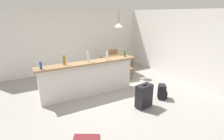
% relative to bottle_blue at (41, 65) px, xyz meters
% --- Properties ---
extents(ground_plane, '(13.00, 13.00, 0.05)m').
position_rel_bottle_blue_xyz_m(ground_plane, '(1.69, -0.38, -1.16)').
color(ground_plane, gray).
extents(wall_back, '(6.60, 0.10, 2.50)m').
position_rel_bottle_blue_xyz_m(wall_back, '(1.69, 2.67, 0.12)').
color(wall_back, silver).
rests_on(wall_back, ground_plane).
extents(wall_right, '(0.10, 6.00, 2.50)m').
position_rel_bottle_blue_xyz_m(wall_right, '(4.74, -0.08, 0.12)').
color(wall_right, silver).
rests_on(wall_right, ground_plane).
extents(partition_half_wall, '(2.80, 0.20, 0.98)m').
position_rel_bottle_blue_xyz_m(partition_half_wall, '(1.28, 0.08, -0.64)').
color(partition_half_wall, silver).
rests_on(partition_half_wall, ground_plane).
extents(bar_countertop, '(2.96, 0.40, 0.05)m').
position_rel_bottle_blue_xyz_m(bar_countertop, '(1.28, 0.08, -0.13)').
color(bar_countertop, '#93704C').
rests_on(bar_countertop, partition_half_wall).
extents(bottle_blue, '(0.06, 0.06, 0.20)m').
position_rel_bottle_blue_xyz_m(bottle_blue, '(0.00, 0.00, 0.00)').
color(bottle_blue, '#284C89').
rests_on(bottle_blue, bar_countertop).
extents(bottle_amber, '(0.07, 0.07, 0.27)m').
position_rel_bottle_blue_xyz_m(bottle_amber, '(0.62, 0.12, 0.04)').
color(bottle_amber, '#9E661E').
rests_on(bottle_amber, bar_countertop).
extents(bottle_clear, '(0.06, 0.06, 0.29)m').
position_rel_bottle_blue_xyz_m(bottle_clear, '(1.29, 0.09, 0.05)').
color(bottle_clear, silver).
rests_on(bottle_clear, bar_countertop).
extents(bottle_white, '(0.06, 0.06, 0.25)m').
position_rel_bottle_blue_xyz_m(bottle_white, '(1.87, 0.01, 0.03)').
color(bottle_white, silver).
rests_on(bottle_white, bar_countertop).
extents(bottle_green, '(0.06, 0.06, 0.20)m').
position_rel_bottle_blue_xyz_m(bottle_green, '(2.55, 0.10, 0.00)').
color(bottle_green, '#2D6B38').
rests_on(bottle_green, bar_countertop).
extents(dining_table, '(1.10, 0.80, 0.74)m').
position_rel_bottle_blue_xyz_m(dining_table, '(3.02, 1.29, -0.49)').
color(dining_table, brown).
rests_on(dining_table, ground_plane).
extents(dining_chair_near_partition, '(0.45, 0.45, 0.93)m').
position_rel_bottle_blue_xyz_m(dining_chair_near_partition, '(3.02, 0.76, -0.62)').
color(dining_chair_near_partition, '#9E754C').
rests_on(dining_chair_near_partition, ground_plane).
extents(dining_chair_far_side, '(0.46, 0.46, 0.93)m').
position_rel_bottle_blue_xyz_m(dining_chair_far_side, '(3.11, 1.89, -0.62)').
color(dining_chair_far_side, '#9E754C').
rests_on(dining_chair_far_side, ground_plane).
extents(pendant_lamp, '(0.34, 0.34, 0.67)m').
position_rel_bottle_blue_xyz_m(pendant_lamp, '(3.01, 1.23, 0.81)').
color(pendant_lamp, black).
extents(suitcase_upright_black, '(0.48, 0.32, 0.67)m').
position_rel_bottle_blue_xyz_m(suitcase_upright_black, '(2.24, -1.32, -0.80)').
color(suitcase_upright_black, black).
rests_on(suitcase_upright_black, ground_plane).
extents(backpack_black, '(0.33, 0.34, 0.42)m').
position_rel_bottle_blue_xyz_m(backpack_black, '(3.03, -1.18, -0.93)').
color(backpack_black, black).
rests_on(backpack_black, ground_plane).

